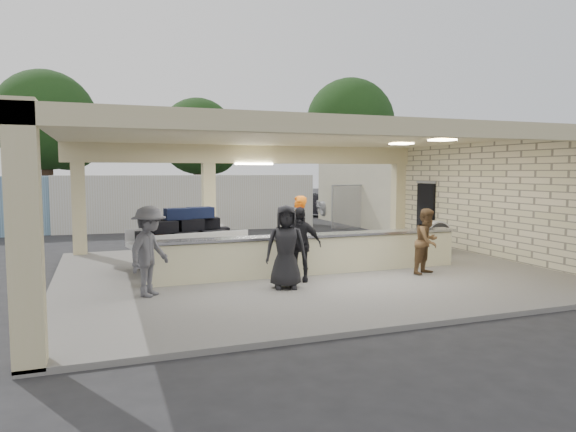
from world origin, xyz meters
name	(u,v)px	position (x,y,z in m)	size (l,w,h in m)	color
ground	(304,274)	(0.00, 0.00, 0.00)	(120.00, 120.00, 0.00)	#242426
pavilion	(302,219)	(0.21, 0.66, 1.35)	(12.01, 10.00, 3.55)	slate
baggage_counter	(311,254)	(0.00, -0.50, 0.59)	(8.20, 0.58, 0.98)	beige
luggage_cart	(185,236)	(-2.86, 1.14, 0.97)	(2.97, 2.12, 1.59)	silver
drum_fan	(437,236)	(4.76, 0.95, 0.65)	(0.93, 0.51, 1.02)	silver
baggage_handler	(299,231)	(0.06, 0.53, 1.04)	(0.69, 0.38, 1.89)	#DF600B
passenger_a	(427,241)	(2.67, -1.53, 0.91)	(0.79, 0.35, 1.62)	brown
passenger_b	(299,244)	(-0.61, -1.22, 0.96)	(1.01, 0.37, 1.72)	black
passenger_c	(149,251)	(-3.97, -1.51, 1.02)	(1.19, 0.42, 1.84)	#49494E
passenger_d	(286,247)	(-1.14, -1.80, 1.01)	(0.89, 0.36, 1.82)	black
car_white_a	(363,205)	(9.04, 13.54, 0.73)	(2.42, 5.11, 1.46)	silver
car_white_b	(421,206)	(12.49, 12.95, 0.66)	(1.56, 4.18, 1.32)	silver
car_dark	(314,205)	(6.90, 15.49, 0.67)	(1.43, 4.04, 1.35)	black
container_white	(188,202)	(-1.09, 11.60, 1.23)	(11.35, 2.27, 2.46)	silver
fence	(442,203)	(11.00, 9.00, 1.05)	(12.06, 0.06, 2.03)	gray
tree_left	(51,125)	(-7.68, 24.16, 5.59)	(6.60, 6.30, 9.00)	#382619
tree_mid	(202,140)	(2.32, 26.16, 4.96)	(6.00, 5.60, 8.00)	#382619
tree_right	(353,126)	(14.32, 25.16, 6.21)	(7.20, 7.00, 10.00)	#382619
adjacent_building	(405,192)	(9.50, 10.00, 1.60)	(6.00, 8.00, 3.20)	beige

